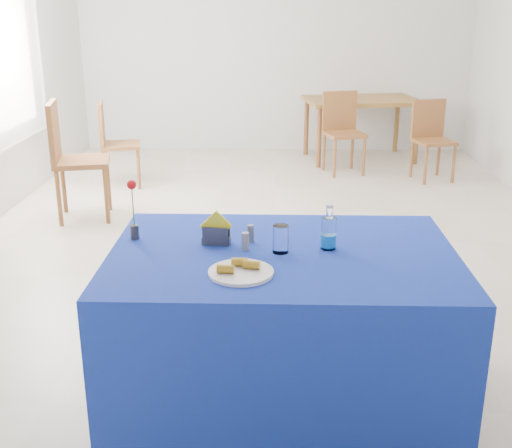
{
  "coord_description": "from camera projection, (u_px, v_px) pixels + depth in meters",
  "views": [
    {
      "loc": [
        -0.01,
        -4.96,
        1.84
      ],
      "look_at": [
        -0.09,
        -2.28,
        0.92
      ],
      "focal_mm": 45.0,
      "sensor_mm": 36.0,
      "label": 1
    }
  ],
  "objects": [
    {
      "name": "napkin_holder",
      "position": [
        216.0,
        234.0,
        3.03
      ],
      "size": [
        0.15,
        0.07,
        0.17
      ],
      "color": "#343438",
      "rests_on": "blue_table"
    },
    {
      "name": "banana_pieces",
      "position": [
        239.0,
        265.0,
        2.71
      ],
      "size": [
        0.18,
        0.12,
        0.04
      ],
      "color": "yellow",
      "rests_on": "plate"
    },
    {
      "name": "chair_win_a",
      "position": [
        70.0,
        152.0,
        5.63
      ],
      "size": [
        0.56,
        0.56,
        1.05
      ],
      "rotation": [
        0.0,
        0.0,
        1.78
      ],
      "color": "brown",
      "rests_on": "floor"
    },
    {
      "name": "chair_bg_left",
      "position": [
        342.0,
        126.0,
        7.29
      ],
      "size": [
        0.5,
        0.5,
        0.91
      ],
      "rotation": [
        0.0,
        0.0,
        0.27
      ],
      "color": "brown",
      "rests_on": "floor"
    },
    {
      "name": "drinking_glass",
      "position": [
        281.0,
        239.0,
        2.92
      ],
      "size": [
        0.07,
        0.07,
        0.13
      ],
      "primitive_type": "cylinder",
      "color": "white",
      "rests_on": "blue_table"
    },
    {
      "name": "plate",
      "position": [
        241.0,
        272.0,
        2.71
      ],
      "size": [
        0.28,
        0.28,
        0.01
      ],
      "primitive_type": "cylinder",
      "color": "white",
      "rests_on": "blue_table"
    },
    {
      "name": "water_bottle",
      "position": [
        329.0,
        234.0,
        2.97
      ],
      "size": [
        0.07,
        0.07,
        0.21
      ],
      "color": "white",
      "rests_on": "blue_table"
    },
    {
      "name": "pepper_shaker",
      "position": [
        251.0,
        234.0,
        3.06
      ],
      "size": [
        0.03,
        0.03,
        0.08
      ],
      "primitive_type": "cylinder",
      "color": "slate",
      "rests_on": "blue_table"
    },
    {
      "name": "oak_table",
      "position": [
        361.0,
        105.0,
        7.83
      ],
      "size": [
        1.47,
        1.07,
        0.76
      ],
      "color": "olive",
      "rests_on": "floor"
    },
    {
      "name": "curtain",
      "position": [
        2.0,
        39.0,
        5.6
      ],
      "size": [
        0.04,
        1.75,
        1.85
      ],
      "primitive_type": "cube",
      "color": "white",
      "rests_on": "room_shell"
    },
    {
      "name": "room_shell",
      "position": [
        277.0,
        17.0,
        4.71
      ],
      "size": [
        7.0,
        7.0,
        7.0
      ],
      "color": "silver",
      "rests_on": "ground"
    },
    {
      "name": "blue_table",
      "position": [
        282.0,
        325.0,
        3.08
      ],
      "size": [
        1.6,
        1.1,
        0.76
      ],
      "color": "#103096",
      "rests_on": "floor"
    },
    {
      "name": "floor",
      "position": [
        274.0,
        240.0,
        5.28
      ],
      "size": [
        7.0,
        7.0,
        0.0
      ],
      "primitive_type": "plane",
      "color": "beige",
      "rests_on": "ground"
    },
    {
      "name": "rose_vase",
      "position": [
        133.0,
        212.0,
        3.07
      ],
      "size": [
        0.05,
        0.05,
        0.29
      ],
      "color": "#29282E",
      "rests_on": "blue_table"
    },
    {
      "name": "chair_bg_right",
      "position": [
        431.0,
        134.0,
        7.01
      ],
      "size": [
        0.47,
        0.47,
        0.86
      ],
      "rotation": [
        0.0,
        0.0,
        0.26
      ],
      "color": "brown",
      "rests_on": "floor"
    },
    {
      "name": "chair_win_b",
      "position": [
        112.0,
        138.0,
        6.69
      ],
      "size": [
        0.47,
        0.47,
        0.89
      ],
      "rotation": [
        0.0,
        0.0,
        1.78
      ],
      "color": "brown",
      "rests_on": "floor"
    },
    {
      "name": "salt_shaker",
      "position": [
        245.0,
        241.0,
        2.96
      ],
      "size": [
        0.03,
        0.03,
        0.08
      ],
      "primitive_type": "cylinder",
      "color": "slate",
      "rests_on": "blue_table"
    }
  ]
}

